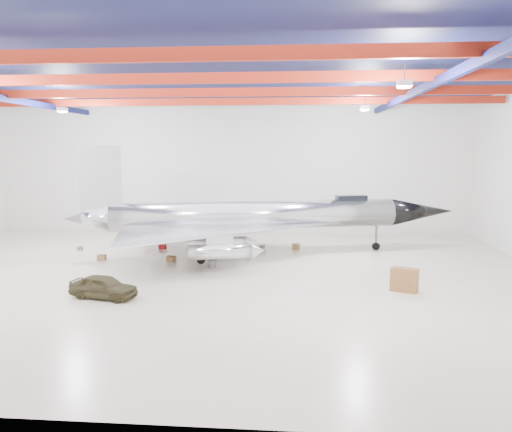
{
  "coord_description": "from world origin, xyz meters",
  "views": [
    {
      "loc": [
        5.82,
        -26.83,
        7.14
      ],
      "look_at": [
        3.38,
        2.0,
        3.19
      ],
      "focal_mm": 35.0,
      "sensor_mm": 36.0,
      "label": 1
    }
  ],
  "objects": [
    {
      "name": "floor",
      "position": [
        0.0,
        0.0,
        0.0
      ],
      "size": [
        40.0,
        40.0,
        0.0
      ],
      "primitive_type": "plane",
      "color": "#BBAE95",
      "rests_on": "ground"
    },
    {
      "name": "wall_back",
      "position": [
        0.0,
        15.0,
        5.5
      ],
      "size": [
        40.0,
        0.0,
        40.0
      ],
      "primitive_type": "plane",
      "rotation": [
        1.57,
        0.0,
        0.0
      ],
      "color": "silver",
      "rests_on": "floor"
    },
    {
      "name": "ceiling",
      "position": [
        0.0,
        0.0,
        11.0
      ],
      "size": [
        40.0,
        40.0,
        0.0
      ],
      "primitive_type": "plane",
      "rotation": [
        3.14,
        0.0,
        0.0
      ],
      "color": "#0A0F38",
      "rests_on": "wall_back"
    },
    {
      "name": "ceiling_structure",
      "position": [
        0.0,
        0.0,
        10.32
      ],
      "size": [
        39.5,
        29.5,
        1.08
      ],
      "color": "maroon",
      "rests_on": "ceiling"
    },
    {
      "name": "jet_aircraft",
      "position": [
        2.95,
        6.27,
        2.39
      ],
      "size": [
        26.41,
        18.44,
        7.3
      ],
      "rotation": [
        0.0,
        0.0,
        0.24
      ],
      "color": "silver",
      "rests_on": "floor"
    },
    {
      "name": "jeep",
      "position": [
        -3.43,
        -4.34,
        0.56
      ],
      "size": [
        3.51,
        2.0,
        1.12
      ],
      "primitive_type": "imported",
      "rotation": [
        0.0,
        0.0,
        1.36
      ],
      "color": "#39321C",
      "rests_on": "floor"
    },
    {
      "name": "desk",
      "position": [
        11.18,
        -1.99,
        0.59
      ],
      "size": [
        1.45,
        1.13,
        1.19
      ],
      "primitive_type": "cube",
      "rotation": [
        0.0,
        0.0,
        -0.43
      ],
      "color": "brown",
      "rests_on": "floor"
    },
    {
      "name": "crate_ply",
      "position": [
        -6.71,
        3.56,
        0.18
      ],
      "size": [
        0.53,
        0.44,
        0.36
      ],
      "primitive_type": "cube",
      "rotation": [
        0.0,
        0.0,
        0.06
      ],
      "color": "olive",
      "rests_on": "floor"
    },
    {
      "name": "toolbox_red",
      "position": [
        -3.79,
        7.45,
        0.16
      ],
      "size": [
        0.55,
        0.49,
        0.32
      ],
      "primitive_type": "cube",
      "rotation": [
        0.0,
        0.0,
        -0.31
      ],
      "color": "maroon",
      "rests_on": "floor"
    },
    {
      "name": "engine_drum",
      "position": [
        0.7,
        2.16,
        0.23
      ],
      "size": [
        0.52,
        0.52,
        0.47
      ],
      "primitive_type": "cylinder",
      "rotation": [
        0.0,
        0.0,
        0.01
      ],
      "color": "#59595B",
      "rests_on": "floor"
    },
    {
      "name": "parts_bin",
      "position": [
        5.71,
        8.17,
        0.19
      ],
      "size": [
        0.54,
        0.43,
        0.37
      ],
      "primitive_type": "cube",
      "rotation": [
        0.0,
        0.0,
        -0.01
      ],
      "color": "olive",
      "rests_on": "floor"
    },
    {
      "name": "crate_small",
      "position": [
        -9.45,
        6.46,
        0.13
      ],
      "size": [
        0.42,
        0.35,
        0.26
      ],
      "primitive_type": "cube",
      "rotation": [
        0.0,
        0.0,
        0.15
      ],
      "color": "#59595B",
      "rests_on": "floor"
    },
    {
      "name": "tool_chest",
      "position": [
        2.51,
        5.77,
        0.18
      ],
      "size": [
        0.52,
        0.52,
        0.36
      ],
      "primitive_type": "cylinder",
      "rotation": [
        0.0,
        0.0,
        -0.41
      ],
      "color": "maroon",
      "rests_on": "floor"
    },
    {
      "name": "oil_barrel",
      "position": [
        -2.16,
        3.55,
        0.18
      ],
      "size": [
        0.62,
        0.56,
        0.36
      ],
      "primitive_type": "cube",
      "rotation": [
        0.0,
        0.0,
        -0.35
      ],
      "color": "olive",
      "rests_on": "floor"
    },
    {
      "name": "spares_box",
      "position": [
        3.36,
        7.58,
        0.19
      ],
      "size": [
        0.43,
        0.43,
        0.39
      ],
      "primitive_type": "cylinder",
      "rotation": [
        0.0,
        0.0,
        -0.0
      ],
      "color": "#59595B",
      "rests_on": "floor"
    }
  ]
}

